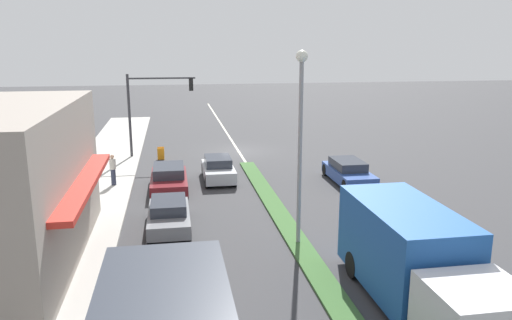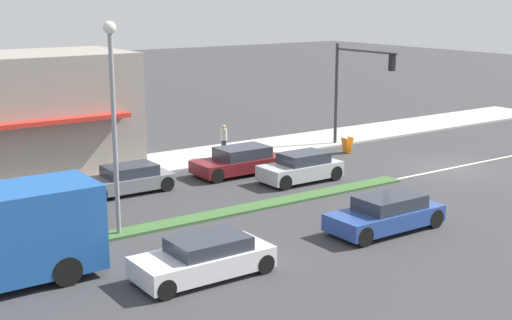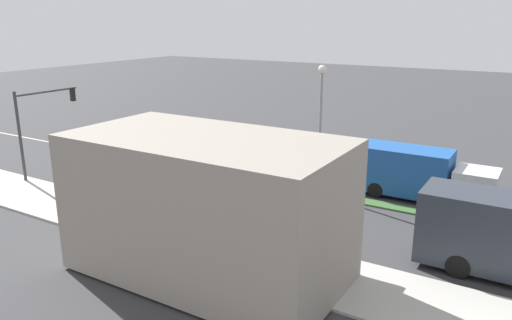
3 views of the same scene
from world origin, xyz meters
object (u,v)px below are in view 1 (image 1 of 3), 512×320
Objects in this scene: pedestrian at (113,169)px; delivery_truck at (416,261)px; street_lamp at (300,124)px; sedan_silver at (218,169)px; suv_grey at (169,215)px; van_white at (411,218)px; warning_aframe_sign at (161,153)px; traffic_signal_main at (150,101)px; sedan_maroon at (169,178)px; coupe_blue at (348,172)px.

delivery_truck is at bearing 124.72° from pedestrian.
sedan_silver is (2.20, -9.94, -4.13)m from street_lamp.
delivery_truck is (-10.20, 14.73, 0.45)m from pedestrian.
van_white is at bearing 168.09° from suv_grey.
warning_aframe_sign is at bearing -60.11° from sedan_silver.
suv_grey is (-1.12, 14.01, -3.31)m from traffic_signal_main.
van_white is 0.96× the size of sedan_maroon.
suv_grey is (-3.00, 6.83, -0.43)m from pedestrian.
suv_grey is at bearing 69.02° from sedan_silver.
delivery_truck reaches higher than coupe_blue.
street_lamp reaches higher than pedestrian.
traffic_signal_main reaches higher than van_white.
suv_grey is (10.00, -2.11, -0.01)m from van_white.
street_lamp is 10.66m from sedan_maroon.
suv_grey is at bearing 92.41° from warning_aframe_sign.
van_white is at bearing -115.81° from delivery_truck.
sedan_maroon is at bearing -90.00° from suv_grey.
sedan_silver is (4.40, -15.20, -0.82)m from delivery_truck.
street_lamp is 0.98× the size of delivery_truck.
pedestrian is 0.41× the size of van_white.
pedestrian is 0.39× the size of coupe_blue.
pedestrian is at bearing 4.67° from sedan_silver.
delivery_truck is at bearing 117.71° from sedan_maroon.
street_lamp is 6.54m from van_white.
pedestrian is at bearing -55.28° from delivery_truck.
van_white is 11.85m from sedan_silver.
sedan_silver is at bearing -110.98° from suv_grey.
pedestrian is (8.00, -9.47, -3.76)m from street_lamp.
sedan_maroon is at bearing -59.40° from street_lamp.
coupe_blue is 11.41m from suv_grey.
sedan_silver is (7.20, -9.41, 0.05)m from van_white.
traffic_signal_main is at bearing -57.00° from warning_aframe_sign.
traffic_signal_main is 8.43m from sedan_silver.
traffic_signal_main is 1.34× the size of van_white.
suv_grey is (-0.55, 13.13, 0.16)m from warning_aframe_sign.
traffic_signal_main is 1.47× the size of sedan_silver.
sedan_silver is at bearing -151.99° from sedan_maroon.
pedestrian is at bearing 68.77° from warning_aframe_sign.
street_lamp is at bearing 6.10° from van_white.
warning_aframe_sign is 0.22× the size of sedan_silver.
street_lamp is 10.99m from sedan_silver.
suv_grey is at bearing -47.65° from delivery_truck.
street_lamp is at bearing 102.47° from sedan_silver.
traffic_signal_main is at bearing -59.69° from sedan_silver.
suv_grey is (5.00, -2.64, -4.19)m from street_lamp.
traffic_signal_main is at bearing -69.20° from delivery_truck.
traffic_signal_main is at bearing -55.40° from van_white.
pedestrian reaches higher than coupe_blue.
suv_grey is at bearing -11.91° from van_white.
warning_aframe_sign is (-0.57, 0.88, -3.47)m from traffic_signal_main.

